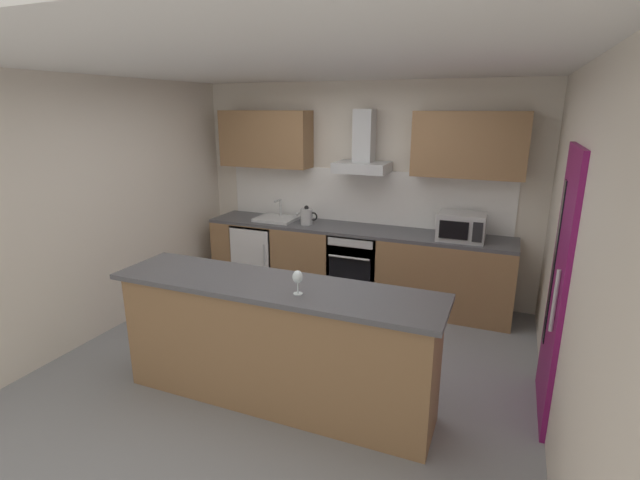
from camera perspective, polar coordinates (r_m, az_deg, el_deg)
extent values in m
cube|color=gray|center=(4.56, -2.86, -14.51)|extent=(5.23, 4.88, 0.02)
cube|color=white|center=(3.94, -3.42, 20.47)|extent=(5.23, 4.88, 0.02)
cube|color=silver|center=(5.88, 5.33, 6.12)|extent=(5.23, 0.12, 2.60)
cube|color=silver|center=(5.34, -24.74, 3.72)|extent=(0.12, 4.88, 2.60)
cube|color=silver|center=(3.71, 28.89, -1.70)|extent=(0.12, 4.88, 2.60)
cube|color=white|center=(5.83, 5.10, 5.33)|extent=(3.60, 0.02, 0.66)
cube|color=olive|center=(5.75, 3.98, -3.05)|extent=(3.72, 0.60, 0.86)
cube|color=#4C4C51|center=(5.62, 4.07, 1.29)|extent=(3.72, 0.60, 0.04)
cube|color=olive|center=(3.77, -5.55, -12.82)|extent=(2.50, 0.52, 0.97)
cube|color=#4C4C51|center=(3.56, -5.77, -5.66)|extent=(2.60, 0.64, 0.04)
cube|color=olive|center=(6.08, -6.68, 12.20)|extent=(1.19, 0.32, 0.70)
cube|color=olive|center=(5.35, 17.79, 11.05)|extent=(1.19, 0.32, 0.70)
cube|color=#7A1456|center=(3.84, 27.15, -5.26)|extent=(0.04, 0.85, 2.05)
cube|color=black|center=(4.03, 26.76, -2.71)|extent=(0.01, 0.11, 1.31)
cylinder|color=#B7BABC|center=(3.58, 26.80, -6.69)|extent=(0.03, 0.03, 0.45)
cube|color=slate|center=(5.70, 4.58, -2.91)|extent=(0.60, 0.56, 0.80)
cube|color=black|center=(5.46, 3.62, -4.47)|extent=(0.50, 0.02, 0.48)
cube|color=#B7BABC|center=(5.33, 3.69, -0.40)|extent=(0.54, 0.02, 0.09)
cylinder|color=#B7BABC|center=(5.35, 3.55, -2.17)|extent=(0.49, 0.02, 0.02)
cube|color=white|center=(6.23, -7.25, -1.68)|extent=(0.58, 0.56, 0.85)
cube|color=silver|center=(5.99, -8.61, -2.45)|extent=(0.55, 0.02, 0.80)
cylinder|color=#B7BABC|center=(5.85, -6.87, -2.38)|extent=(0.02, 0.02, 0.38)
cube|color=#B7BABC|center=(5.28, 16.94, 1.58)|extent=(0.50, 0.36, 0.30)
cube|color=black|center=(5.10, 16.05, 1.17)|extent=(0.30, 0.02, 0.19)
cube|color=black|center=(5.08, 18.73, 0.89)|extent=(0.10, 0.01, 0.21)
cube|color=silver|center=(5.98, -5.38, 2.59)|extent=(0.50, 0.40, 0.04)
cylinder|color=#B7BABC|center=(6.07, -4.85, 3.84)|extent=(0.03, 0.03, 0.26)
cylinder|color=#B7BABC|center=(5.97, -5.23, 4.81)|extent=(0.03, 0.16, 0.03)
cylinder|color=#B7BABC|center=(5.74, -1.66, 2.88)|extent=(0.15, 0.15, 0.20)
sphere|color=black|center=(5.71, -1.66, 3.97)|extent=(0.06, 0.06, 0.06)
cone|color=#B7BABC|center=(5.77, -2.57, 3.35)|extent=(0.09, 0.04, 0.07)
torus|color=black|center=(5.70, -0.83, 2.90)|extent=(0.11, 0.02, 0.11)
cube|color=#B7BABC|center=(5.53, 5.18, 8.85)|extent=(0.62, 0.45, 0.12)
cube|color=#B7BABC|center=(5.55, 5.43, 12.60)|extent=(0.22, 0.22, 0.60)
cylinder|color=silver|center=(3.35, -2.72, -6.57)|extent=(0.07, 0.07, 0.01)
cylinder|color=silver|center=(3.33, -2.73, -5.81)|extent=(0.01, 0.01, 0.09)
ellipsoid|color=silver|center=(3.31, -2.75, -4.54)|extent=(0.08, 0.08, 0.10)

